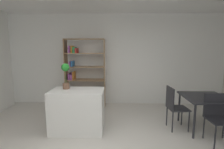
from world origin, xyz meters
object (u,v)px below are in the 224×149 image
object	(u,v)px
potted_plant_on_island	(66,74)
dining_table	(205,100)
dining_chair_near	(218,114)
open_bookshelf	(83,71)
kitchen_island	(78,111)
dining_chair_island_side	(174,104)

from	to	relation	value
potted_plant_on_island	dining_table	bearing A→B (deg)	0.20
potted_plant_on_island	dining_chair_near	xyz separation A→B (m)	(3.05, -0.50, -0.69)
dining_table	dining_chair_near	xyz separation A→B (m)	(-0.00, -0.51, -0.11)
potted_plant_on_island	open_bookshelf	size ratio (longest dim) A/B	0.27
kitchen_island	dining_chair_island_side	size ratio (longest dim) A/B	1.17
open_bookshelf	dining_chair_near	bearing A→B (deg)	-34.13
potted_plant_on_island	dining_chair_island_side	distance (m)	2.47
kitchen_island	dining_chair_island_side	xyz separation A→B (m)	(2.11, 0.13, 0.11)
dining_table	kitchen_island	bearing A→B (deg)	-177.10
potted_plant_on_island	dining_table	size ratio (longest dim) A/B	0.57
kitchen_island	potted_plant_on_island	size ratio (longest dim) A/B	2.00
kitchen_island	dining_table	xyz separation A→B (m)	(2.78, 0.14, 0.21)
kitchen_island	dining_chair_near	distance (m)	2.80
potted_plant_on_island	dining_table	world-z (taller)	potted_plant_on_island
dining_chair_island_side	dining_chair_near	world-z (taller)	dining_chair_island_side
kitchen_island	dining_chair_island_side	distance (m)	2.11
kitchen_island	dining_table	world-z (taller)	kitchen_island
dining_table	dining_chair_island_side	size ratio (longest dim) A/B	1.03
dining_table	open_bookshelf	bearing A→B (deg)	153.20
kitchen_island	potted_plant_on_island	world-z (taller)	potted_plant_on_island
kitchen_island	dining_chair_near	size ratio (longest dim) A/B	1.21
kitchen_island	dining_table	distance (m)	2.79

